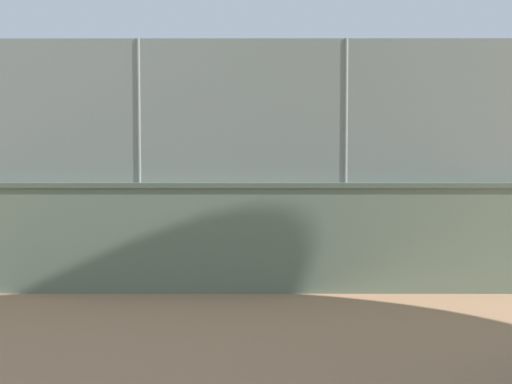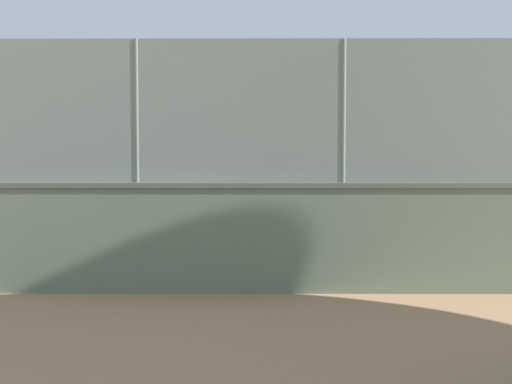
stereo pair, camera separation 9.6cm
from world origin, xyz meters
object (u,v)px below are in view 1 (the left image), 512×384
(player_near_wall_returning, at_px, (174,185))
(sports_ball, at_px, (417,195))
(player_baseline_waiting, at_px, (406,193))
(player_foreground_swinging, at_px, (341,191))

(player_near_wall_returning, height_order, sports_ball, player_near_wall_returning)
(player_baseline_waiting, bearing_deg, player_near_wall_returning, -26.98)
(player_near_wall_returning, xyz_separation_m, sports_ball, (-7.12, 4.19, -0.03))
(player_baseline_waiting, xyz_separation_m, player_foreground_swinging, (1.60, -1.90, -0.07))
(player_foreground_swinging, bearing_deg, player_near_wall_returning, -16.99)
(player_baseline_waiting, height_order, player_foreground_swinging, player_baseline_waiting)
(player_baseline_waiting, relative_size, player_foreground_swinging, 1.07)
(player_near_wall_returning, bearing_deg, sports_ball, 149.49)
(player_baseline_waiting, height_order, sports_ball, player_baseline_waiting)
(player_near_wall_returning, height_order, player_foreground_swinging, player_near_wall_returning)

